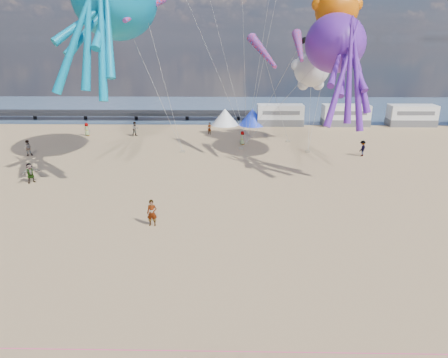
{
  "coord_description": "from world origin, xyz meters",
  "views": [
    {
      "loc": [
        -1.09,
        -17.87,
        11.93
      ],
      "look_at": [
        -1.53,
        6.0,
        3.53
      ],
      "focal_mm": 32.0,
      "sensor_mm": 36.0,
      "label": 1
    }
  ],
  "objects_px": {
    "beachgoer_1": "(28,148)",
    "beachgoer_4": "(30,173)",
    "sandbag_d": "(288,141)",
    "beachgoer_5": "(209,128)",
    "sandbag_c": "(308,151)",
    "motorhome_1": "(346,115)",
    "standing_person": "(152,213)",
    "kite_panda": "(312,69)",
    "kite_octopus_purple": "(335,44)",
    "motorhome_2": "(412,115)",
    "tent_white": "(225,117)",
    "windsock_left": "(144,8)",
    "windsock_right": "(299,46)",
    "sandbag_a": "(183,152)",
    "windsock_mid": "(263,52)",
    "beachgoer_7": "(135,129)",
    "beachgoer_6": "(242,138)",
    "tent_blue": "(252,117)",
    "motorhome_0": "(280,115)",
    "beachgoer_2": "(362,148)",
    "sandbag_b": "(241,149)",
    "kite_teddy_orange": "(337,9)",
    "sandbag_e": "(247,143)",
    "beachgoer_0": "(87,129)"
  },
  "relations": [
    {
      "from": "beachgoer_1",
      "to": "sandbag_b",
      "type": "height_order",
      "value": "beachgoer_1"
    },
    {
      "from": "sandbag_a",
      "to": "kite_teddy_orange",
      "type": "height_order",
      "value": "kite_teddy_orange"
    },
    {
      "from": "beachgoer_7",
      "to": "kite_teddy_orange",
      "type": "distance_m",
      "value": 27.66
    },
    {
      "from": "beachgoer_4",
      "to": "windsock_left",
      "type": "distance_m",
      "value": 17.46
    },
    {
      "from": "motorhome_2",
      "to": "sandbag_e",
      "type": "distance_m",
      "value": 26.66
    },
    {
      "from": "kite_teddy_orange",
      "to": "sandbag_e",
      "type": "bearing_deg",
      "value": 155.93
    },
    {
      "from": "tent_blue",
      "to": "sandbag_d",
      "type": "relative_size",
      "value": 8.0
    },
    {
      "from": "beachgoer_5",
      "to": "sandbag_c",
      "type": "distance_m",
      "value": 14.42
    },
    {
      "from": "beachgoer_4",
      "to": "sandbag_a",
      "type": "relative_size",
      "value": 3.56
    },
    {
      "from": "sandbag_d",
      "to": "kite_panda",
      "type": "bearing_deg",
      "value": -6.3
    },
    {
      "from": "sandbag_d",
      "to": "windsock_mid",
      "type": "distance_m",
      "value": 13.47
    },
    {
      "from": "sandbag_e",
      "to": "kite_panda",
      "type": "distance_m",
      "value": 11.3
    },
    {
      "from": "tent_blue",
      "to": "sandbag_a",
      "type": "distance_m",
      "value": 17.43
    },
    {
      "from": "kite_teddy_orange",
      "to": "beachgoer_0",
      "type": "bearing_deg",
      "value": 163.76
    },
    {
      "from": "beachgoer_7",
      "to": "windsock_left",
      "type": "distance_m",
      "value": 19.46
    },
    {
      "from": "beachgoer_4",
      "to": "windsock_left",
      "type": "bearing_deg",
      "value": -19.3
    },
    {
      "from": "beachgoer_1",
      "to": "sandbag_d",
      "type": "distance_m",
      "value": 29.62
    },
    {
      "from": "tent_white",
      "to": "kite_panda",
      "type": "xyz_separation_m",
      "value": [
        10.12,
        -10.34,
        7.48
      ]
    },
    {
      "from": "sandbag_d",
      "to": "kite_panda",
      "type": "height_order",
      "value": "kite_panda"
    },
    {
      "from": "windsock_right",
      "to": "sandbag_b",
      "type": "bearing_deg",
      "value": 131.07
    },
    {
      "from": "beachgoer_6",
      "to": "sandbag_a",
      "type": "height_order",
      "value": "beachgoer_6"
    },
    {
      "from": "beachgoer_5",
      "to": "windsock_left",
      "type": "height_order",
      "value": "windsock_left"
    },
    {
      "from": "kite_panda",
      "to": "kite_octopus_purple",
      "type": "bearing_deg",
      "value": -106.13
    },
    {
      "from": "motorhome_0",
      "to": "beachgoer_0",
      "type": "relative_size",
      "value": 3.93
    },
    {
      "from": "beachgoer_7",
      "to": "windsock_right",
      "type": "xyz_separation_m",
      "value": [
        18.51,
        -12.37,
        10.35
      ]
    },
    {
      "from": "windsock_right",
      "to": "motorhome_1",
      "type": "bearing_deg",
      "value": 62.94
    },
    {
      "from": "windsock_mid",
      "to": "tent_blue",
      "type": "bearing_deg",
      "value": 68.43
    },
    {
      "from": "sandbag_b",
      "to": "windsock_mid",
      "type": "height_order",
      "value": "windsock_mid"
    },
    {
      "from": "standing_person",
      "to": "beachgoer_5",
      "type": "bearing_deg",
      "value": 84.1
    },
    {
      "from": "sandbag_d",
      "to": "windsock_left",
      "type": "relative_size",
      "value": 0.07
    },
    {
      "from": "windsock_left",
      "to": "windsock_mid",
      "type": "distance_m",
      "value": 11.67
    },
    {
      "from": "kite_octopus_purple",
      "to": "tent_blue",
      "type": "bearing_deg",
      "value": 110.24
    },
    {
      "from": "beachgoer_2",
      "to": "beachgoer_7",
      "type": "xyz_separation_m",
      "value": [
        -26.49,
        8.91,
        0.08
      ]
    },
    {
      "from": "motorhome_2",
      "to": "tent_white",
      "type": "bearing_deg",
      "value": 180.0
    },
    {
      "from": "beachgoer_4",
      "to": "sandbag_b",
      "type": "xyz_separation_m",
      "value": [
        18.66,
        11.44,
        -0.78
      ]
    },
    {
      "from": "motorhome_0",
      "to": "sandbag_c",
      "type": "distance_m",
      "value": 14.98
    },
    {
      "from": "beachgoer_0",
      "to": "sandbag_d",
      "type": "height_order",
      "value": "beachgoer_0"
    },
    {
      "from": "sandbag_a",
      "to": "windsock_left",
      "type": "bearing_deg",
      "value": -112.98
    },
    {
      "from": "windsock_left",
      "to": "windsock_right",
      "type": "distance_m",
      "value": 14.09
    },
    {
      "from": "standing_person",
      "to": "windsock_mid",
      "type": "height_order",
      "value": "windsock_mid"
    },
    {
      "from": "kite_octopus_purple",
      "to": "windsock_right",
      "type": "height_order",
      "value": "kite_octopus_purple"
    },
    {
      "from": "beachgoer_1",
      "to": "beachgoer_4",
      "type": "relative_size",
      "value": 0.97
    },
    {
      "from": "standing_person",
      "to": "beachgoer_6",
      "type": "distance_m",
      "value": 23.03
    },
    {
      "from": "sandbag_b",
      "to": "motorhome_2",
      "type": "bearing_deg",
      "value": 28.9
    },
    {
      "from": "motorhome_1",
      "to": "standing_person",
      "type": "bearing_deg",
      "value": -123.12
    },
    {
      "from": "beachgoer_0",
      "to": "windsock_right",
      "type": "bearing_deg",
      "value": 171.88
    },
    {
      "from": "windsock_mid",
      "to": "beachgoer_1",
      "type": "bearing_deg",
      "value": 157.31
    },
    {
      "from": "motorhome_1",
      "to": "sandbag_e",
      "type": "height_order",
      "value": "motorhome_1"
    },
    {
      "from": "sandbag_a",
      "to": "kite_octopus_purple",
      "type": "xyz_separation_m",
      "value": [
        15.07,
        -2.88,
        11.41
      ]
    },
    {
      "from": "tent_white",
      "to": "standing_person",
      "type": "relative_size",
      "value": 2.17
    }
  ]
}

